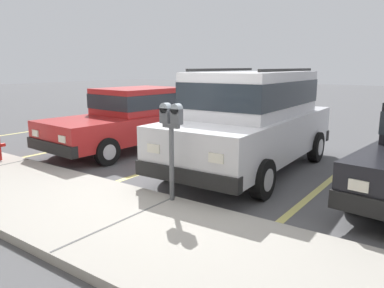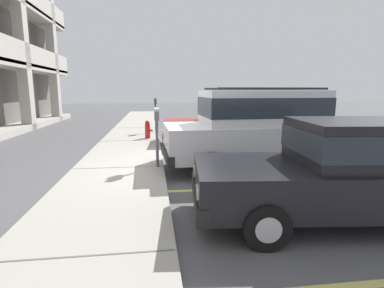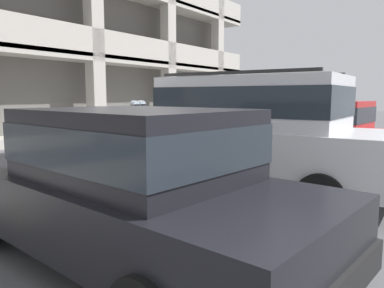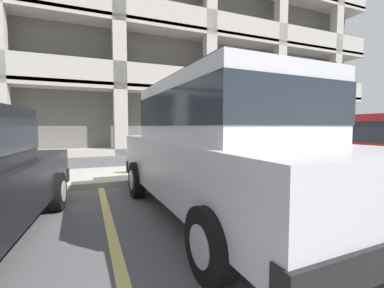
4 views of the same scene
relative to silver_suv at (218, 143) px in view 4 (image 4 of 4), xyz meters
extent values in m
cube|color=#565659|center=(0.03, 2.23, -1.14)|extent=(80.00, 80.00, 0.10)
cube|color=#ADA89E|center=(0.03, 3.53, -1.03)|extent=(40.00, 2.20, 0.12)
cube|color=#606060|center=(0.03, 3.53, -0.97)|extent=(0.03, 2.16, 0.00)
cube|color=#606060|center=(4.03, 3.53, -0.97)|extent=(0.03, 2.16, 0.00)
cube|color=#606060|center=(8.03, 3.53, -0.97)|extent=(0.03, 2.16, 0.00)
cube|color=#DBD16B|center=(-1.55, 0.83, -1.08)|extent=(0.12, 4.80, 0.01)
cube|color=#DBD16B|center=(1.61, 0.83, -1.08)|extent=(0.12, 4.80, 0.01)
cube|color=#DBD16B|center=(4.76, 0.83, -1.08)|extent=(0.12, 4.80, 0.01)
cube|color=silver|center=(0.00, 0.02, -0.36)|extent=(1.99, 4.76, 0.80)
cube|color=silver|center=(0.00, -0.03, 0.46)|extent=(1.71, 2.96, 0.84)
cube|color=#232B33|center=(0.00, -0.03, 0.48)|extent=(1.74, 2.99, 0.46)
cube|color=black|center=(-0.07, 2.33, -0.64)|extent=(1.88, 0.22, 0.24)
cube|color=silver|center=(0.49, 2.40, -0.28)|extent=(0.24, 0.04, 0.14)
cube|color=silver|center=(-0.65, 2.36, -0.28)|extent=(0.24, 0.04, 0.14)
cylinder|color=black|center=(0.85, 1.51, -0.76)|extent=(0.22, 0.67, 0.66)
cylinder|color=#B2B2B7|center=(0.85, 1.51, -0.76)|extent=(0.23, 0.37, 0.36)
cylinder|color=black|center=(-0.95, 1.45, -0.76)|extent=(0.22, 0.67, 0.66)
cylinder|color=#B2B2B7|center=(-0.95, 1.45, -0.76)|extent=(0.23, 0.37, 0.36)
cylinder|color=black|center=(0.95, -1.41, -0.76)|extent=(0.22, 0.67, 0.66)
cylinder|color=#B2B2B7|center=(0.95, -1.41, -0.76)|extent=(0.23, 0.37, 0.36)
cylinder|color=black|center=(-0.86, -1.46, -0.76)|extent=(0.22, 0.67, 0.66)
cylinder|color=#B2B2B7|center=(-0.86, -1.46, -0.76)|extent=(0.23, 0.37, 0.36)
cube|color=black|center=(0.69, -0.01, 0.92)|extent=(0.13, 2.62, 0.05)
cube|color=black|center=(-0.69, -0.05, 0.92)|extent=(0.13, 2.62, 0.05)
cube|color=black|center=(-2.99, 2.01, -0.67)|extent=(1.74, 0.33, 0.24)
cube|color=silver|center=(-2.47, 2.01, -0.43)|extent=(0.24, 0.05, 0.14)
cylinder|color=black|center=(-2.25, 1.14, -0.79)|extent=(0.22, 0.61, 0.60)
cylinder|color=#B2B2B7|center=(-2.25, 1.14, -0.79)|extent=(0.21, 0.35, 0.33)
cube|color=red|center=(3.36, 0.07, -0.49)|extent=(2.01, 4.51, 0.60)
cube|color=red|center=(3.34, -0.23, 0.13)|extent=(1.63, 2.08, 0.64)
cube|color=#232B33|center=(3.34, -0.23, 0.15)|extent=(1.66, 2.11, 0.35)
cube|color=black|center=(3.51, 2.22, -0.67)|extent=(1.74, 0.28, 0.24)
cube|color=silver|center=(4.04, 2.24, -0.43)|extent=(0.24, 0.05, 0.14)
cube|color=silver|center=(2.99, 2.31, -0.43)|extent=(0.24, 0.05, 0.14)
cylinder|color=black|center=(4.29, 1.37, -0.79)|extent=(0.20, 0.61, 0.60)
cylinder|color=#B2B2B7|center=(4.29, 1.37, -0.79)|extent=(0.20, 0.34, 0.33)
cylinder|color=black|center=(2.62, 1.49, -0.79)|extent=(0.20, 0.61, 0.60)
cylinder|color=#B2B2B7|center=(2.62, 1.49, -0.79)|extent=(0.20, 0.34, 0.33)
cylinder|color=#595B60|center=(-0.01, 2.58, -0.42)|extent=(0.07, 0.07, 1.09)
cube|color=#595B60|center=(-0.01, 2.58, 0.15)|extent=(0.28, 0.06, 0.06)
cube|color=#515459|center=(-0.11, 2.58, 0.29)|extent=(0.15, 0.11, 0.22)
cylinder|color=#8C99A3|center=(-0.11, 2.58, 0.40)|extent=(0.15, 0.11, 0.15)
cube|color=#B7B293|center=(-0.11, 2.52, 0.25)|extent=(0.08, 0.01, 0.08)
cube|color=#515459|center=(0.09, 2.58, 0.29)|extent=(0.15, 0.11, 0.22)
cylinder|color=#8C99A3|center=(0.09, 2.58, 0.40)|extent=(0.15, 0.11, 0.15)
cube|color=#B7B293|center=(0.09, 2.52, 0.25)|extent=(0.08, 0.01, 0.08)
cylinder|color=#47474C|center=(6.29, 2.53, -0.37)|extent=(0.07, 0.07, 1.19)
cube|color=#47474C|center=(6.29, 2.53, 0.26)|extent=(0.28, 0.06, 0.06)
cube|color=#424447|center=(6.19, 2.53, 0.40)|extent=(0.15, 0.11, 0.22)
cylinder|color=#8C99A3|center=(6.19, 2.53, 0.51)|extent=(0.15, 0.11, 0.15)
cube|color=#B7B293|center=(6.19, 2.47, 0.36)|extent=(0.08, 0.01, 0.08)
cube|color=#424447|center=(6.39, 2.53, 0.40)|extent=(0.15, 0.11, 0.22)
cylinder|color=#8C99A3|center=(6.39, 2.53, 0.51)|extent=(0.15, 0.11, 0.15)
cube|color=#B7B293|center=(6.39, 2.47, 0.36)|extent=(0.08, 0.01, 0.08)
cube|color=#64625C|center=(-0.34, 14.21, 4.91)|extent=(31.36, 8.80, 12.00)
cube|color=#B7B2A8|center=(-0.34, 13.61, -0.94)|extent=(32.00, 10.00, 0.30)
cube|color=#B7B2A8|center=(-0.34, 13.61, 2.06)|extent=(32.00, 10.00, 0.30)
cube|color=#B7B2A8|center=(-0.34, 8.71, 2.61)|extent=(32.00, 0.20, 1.10)
cube|color=#B7B2A8|center=(-0.34, 13.61, 5.06)|extent=(32.00, 10.00, 0.30)
cube|color=#B7B2A8|center=(-0.34, 8.71, 5.61)|extent=(32.00, 0.20, 1.10)
cube|color=#B7B2A8|center=(-0.34, 8.86, 4.91)|extent=(0.60, 0.50, 12.00)
cube|color=#B7B2A8|center=(4.23, 8.86, 4.91)|extent=(0.60, 0.50, 12.00)
cube|color=#B7B2A8|center=(8.80, 8.86, 4.91)|extent=(0.60, 0.50, 12.00)
cube|color=#B7B2A8|center=(13.38, 8.86, 4.91)|extent=(0.60, 0.50, 12.00)
cylinder|color=red|center=(4.52, 2.88, -0.69)|extent=(0.20, 0.20, 0.55)
sphere|color=red|center=(4.52, 2.88, -0.36)|extent=(0.18, 0.18, 0.18)
cylinder|color=red|center=(4.52, 2.73, -0.67)|extent=(0.08, 0.10, 0.08)
cylinder|color=red|center=(4.67, 2.88, -0.67)|extent=(0.10, 0.07, 0.07)
camera|label=1|loc=(-3.36, 6.70, 0.99)|focal=35.00mm
camera|label=2|loc=(-7.21, 2.68, 0.88)|focal=28.00mm
camera|label=3|loc=(-5.73, -2.85, 0.57)|focal=35.00mm
camera|label=4|loc=(-1.80, -3.36, 0.24)|focal=24.00mm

